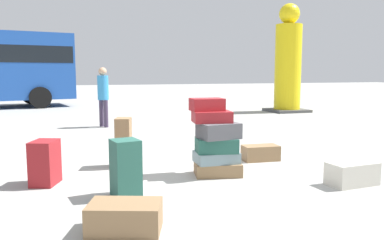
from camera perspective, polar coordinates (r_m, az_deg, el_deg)
ground_plane at (r=6.08m, az=1.64°, el=-7.58°), size 80.00×80.00×0.00m
suitcase_tower at (r=5.84m, az=3.41°, el=-3.10°), size 0.76×0.62×1.14m
suitcase_brown_behind_tower at (r=6.46m, az=-9.86°, el=-3.20°), size 0.31×0.37×0.79m
suitcase_brown_white_trunk at (r=3.96m, az=-9.68°, el=-13.65°), size 0.80×0.64×0.28m
suitcase_brown_foreground_far at (r=6.95m, az=9.87°, el=-4.70°), size 0.64×0.36×0.26m
suitcase_maroon_foreground_near at (r=5.75m, az=-20.48°, el=-5.78°), size 0.43×0.50×0.60m
suitcase_cream_upright_blue at (r=5.82m, az=22.11°, el=-7.19°), size 0.70×0.41×0.31m
suitcase_teal_left_side at (r=4.95m, az=-9.56°, el=-6.86°), size 0.37×0.39×0.71m
person_bearded_onlooker at (r=11.15m, az=-12.72°, el=3.98°), size 0.30×0.31×1.64m
yellow_dummy_statue at (r=15.51m, az=13.69°, el=7.82°), size 1.38×1.38×4.05m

